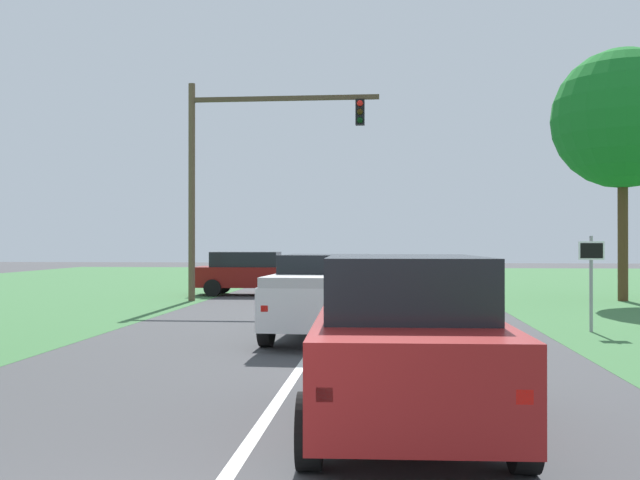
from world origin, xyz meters
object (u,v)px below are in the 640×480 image
(crossing_suv_far, at_px, (250,272))
(keep_moving_sign, at_px, (591,270))
(red_suv_near, at_px, (405,340))
(pickup_truck_lead, at_px, (326,294))
(oak_tree_right, at_px, (623,119))
(traffic_light, at_px, (238,158))

(crossing_suv_far, bearing_deg, keep_moving_sign, -47.32)
(red_suv_near, distance_m, crossing_suv_far, 21.35)
(pickup_truck_lead, height_order, crossing_suv_far, pickup_truck_lead)
(keep_moving_sign, relative_size, crossing_suv_far, 0.51)
(red_suv_near, height_order, oak_tree_right, oak_tree_right)
(keep_moving_sign, bearing_deg, red_suv_near, -116.36)
(traffic_light, height_order, oak_tree_right, oak_tree_right)
(traffic_light, distance_m, oak_tree_right, 14.04)
(traffic_light, bearing_deg, keep_moving_sign, -38.47)
(red_suv_near, xyz_separation_m, oak_tree_right, (8.39, 18.82, 5.60))
(pickup_truck_lead, xyz_separation_m, crossing_suv_far, (-4.13, 12.76, -0.05))
(keep_moving_sign, height_order, oak_tree_right, oak_tree_right)
(traffic_light, relative_size, keep_moving_sign, 3.47)
(traffic_light, height_order, crossing_suv_far, traffic_light)
(pickup_truck_lead, distance_m, crossing_suv_far, 13.42)
(pickup_truck_lead, bearing_deg, keep_moving_sign, 14.26)
(traffic_light, relative_size, crossing_suv_far, 1.76)
(keep_moving_sign, distance_m, oak_tree_right, 11.38)
(pickup_truck_lead, relative_size, keep_moving_sign, 2.44)
(pickup_truck_lead, bearing_deg, traffic_light, 112.37)
(red_suv_near, xyz_separation_m, pickup_truck_lead, (-1.54, 7.82, -0.06))
(keep_moving_sign, bearing_deg, pickup_truck_lead, -165.74)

